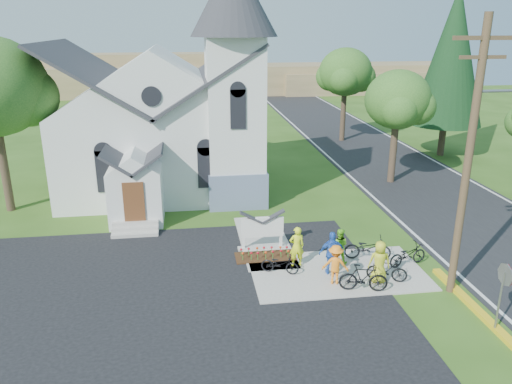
{
  "coord_description": "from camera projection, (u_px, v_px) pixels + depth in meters",
  "views": [
    {
      "loc": [
        -4.35,
        -17.04,
        9.63
      ],
      "look_at": [
        -1.23,
        5.0,
        2.1
      ],
      "focal_mm": 35.0,
      "sensor_mm": 36.0,
      "label": 1
    }
  ],
  "objects": [
    {
      "name": "sidewalk",
      "position": [
        338.0,
        272.0,
        20.31
      ],
      "size": [
        7.0,
        4.0,
        0.05
      ],
      "primitive_type": "cube",
      "color": "#9F988F",
      "rests_on": "ground"
    },
    {
      "name": "bike_2",
      "position": [
        368.0,
        248.0,
        21.22
      ],
      "size": [
        2.08,
        1.16,
        1.04
      ],
      "primitive_type": "imported",
      "rotation": [
        0.0,
        0.0,
        1.32
      ],
      "color": "black",
      "rests_on": "sidewalk"
    },
    {
      "name": "bike_0",
      "position": [
        280.0,
        264.0,
        20.08
      ],
      "size": [
        1.63,
        1.07,
        0.81
      ],
      "primitive_type": "imported",
      "rotation": [
        0.0,
        0.0,
        1.19
      ],
      "color": "black",
      "rests_on": "sidewalk"
    },
    {
      "name": "cyclist_1",
      "position": [
        339.0,
        246.0,
        20.83
      ],
      "size": [
        0.91,
        0.81,
        1.54
      ],
      "primitive_type": "imported",
      "rotation": [
        0.0,
        0.0,
        2.77
      ],
      "color": "#76D528",
      "rests_on": "sidewalk"
    },
    {
      "name": "bike_1",
      "position": [
        363.0,
        278.0,
        18.68
      ],
      "size": [
        1.9,
        0.93,
        1.1
      ],
      "primitive_type": "imported",
      "rotation": [
        0.0,
        0.0,
        1.33
      ],
      "color": "black",
      "rests_on": "sidewalk"
    },
    {
      "name": "parking_lot",
      "position": [
        116.0,
        324.0,
        16.84
      ],
      "size": [
        20.0,
        16.0,
        0.02
      ],
      "primitive_type": "cube",
      "color": "black",
      "rests_on": "ground"
    },
    {
      "name": "ground",
      "position": [
        305.0,
        281.0,
        19.65
      ],
      "size": [
        120.0,
        120.0,
        0.0
      ],
      "primitive_type": "plane",
      "color": "#2F5117",
      "rests_on": "ground"
    },
    {
      "name": "conifer",
      "position": [
        452.0,
        56.0,
        36.15
      ],
      "size": [
        5.2,
        5.2,
        12.4
      ],
      "color": "#38291E",
      "rests_on": "ground"
    },
    {
      "name": "road",
      "position": [
        394.0,
        168.0,
        35.04
      ],
      "size": [
        8.0,
        90.0,
        0.02
      ],
      "primitive_type": "cube",
      "color": "black",
      "rests_on": "ground"
    },
    {
      "name": "utility_pole",
      "position": [
        471.0,
        153.0,
        17.22
      ],
      "size": [
        3.45,
        0.28,
        10.0
      ],
      "color": "#453522",
      "rests_on": "ground"
    },
    {
      "name": "tree_road_near",
      "position": [
        398.0,
        100.0,
        30.36
      ],
      "size": [
        4.0,
        4.0,
        7.05
      ],
      "color": "#38291E",
      "rests_on": "ground"
    },
    {
      "name": "cyclist_3",
      "position": [
        335.0,
        264.0,
        19.18
      ],
      "size": [
        1.16,
        0.87,
        1.59
      ],
      "primitive_type": "imported",
      "rotation": [
        0.0,
        0.0,
        2.83
      ],
      "color": "orange",
      "rests_on": "sidewalk"
    },
    {
      "name": "church_sign",
      "position": [
        262.0,
        228.0,
        22.16
      ],
      "size": [
        2.2,
        0.4,
        1.7
      ],
      "color": "#9F988F",
      "rests_on": "ground"
    },
    {
      "name": "stop_sign",
      "position": [
        504.0,
        284.0,
        15.86
      ],
      "size": [
        0.11,
        0.76,
        2.48
      ],
      "color": "gray",
      "rests_on": "ground"
    },
    {
      "name": "bike_3",
      "position": [
        387.0,
        270.0,
        19.44
      ],
      "size": [
        1.62,
        1.0,
        0.94
      ],
      "primitive_type": "imported",
      "rotation": [
        0.0,
        0.0,
        1.18
      ],
      "color": "black",
      "rests_on": "sidewalk"
    },
    {
      "name": "church",
      "position": [
        166.0,
        103.0,
        28.94
      ],
      "size": [
        12.35,
        12.0,
        13.0
      ],
      "color": "silver",
      "rests_on": "ground"
    },
    {
      "name": "bike_4",
      "position": [
        408.0,
        255.0,
        20.72
      ],
      "size": [
        1.91,
        1.1,
        0.95
      ],
      "primitive_type": "imported",
      "rotation": [
        0.0,
        0.0,
        1.85
      ],
      "color": "black",
      "rests_on": "sidewalk"
    },
    {
      "name": "flower_bed",
      "position": [
        265.0,
        257.0,
        21.63
      ],
      "size": [
        2.6,
        1.1,
        0.07
      ],
      "primitive_type": "cube",
      "color": "#361F0E",
      "rests_on": "ground"
    },
    {
      "name": "cyclist_2",
      "position": [
        332.0,
        253.0,
        19.89
      ],
      "size": [
        1.09,
        0.54,
        1.8
      ],
      "primitive_type": "imported",
      "rotation": [
        0.0,
        0.0,
        3.04
      ],
      "color": "blue",
      "rests_on": "sidewalk"
    },
    {
      "name": "cyclist_0",
      "position": [
        297.0,
        246.0,
        20.57
      ],
      "size": [
        0.64,
        0.43,
        1.73
      ],
      "primitive_type": "imported",
      "rotation": [
        0.0,
        0.0,
        3.17
      ],
      "color": "#E1F51C",
      "rests_on": "sidewalk"
    },
    {
      "name": "tree_road_mid",
      "position": [
        345.0,
        72.0,
        41.5
      ],
      "size": [
        4.4,
        4.4,
        7.8
      ],
      "color": "#38291E",
      "rests_on": "ground"
    },
    {
      "name": "cyclist_4",
      "position": [
        379.0,
        262.0,
        19.24
      ],
      "size": [
        0.93,
        0.7,
        1.71
      ],
      "primitive_type": "imported",
      "rotation": [
        0.0,
        0.0,
        2.94
      ],
      "color": "gold",
      "rests_on": "sidewalk"
    },
    {
      "name": "distant_hills",
      "position": [
        238.0,
        78.0,
        72.23
      ],
      "size": [
        61.0,
        10.0,
        5.6
      ],
      "color": "olive",
      "rests_on": "ground"
    }
  ]
}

